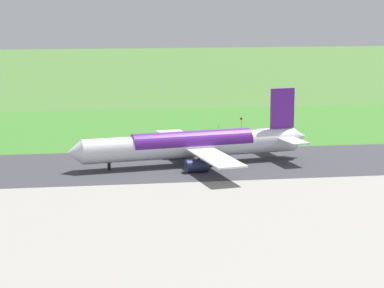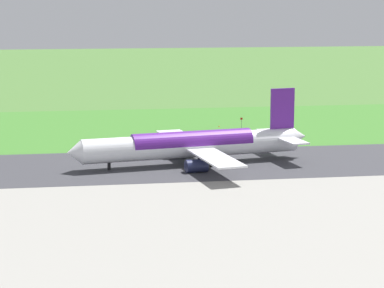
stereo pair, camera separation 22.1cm
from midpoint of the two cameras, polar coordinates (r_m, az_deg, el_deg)
ground_plane at (r=166.73m, az=-0.64°, el=-1.54°), size 800.00×800.00×0.00m
runway_asphalt at (r=166.73m, az=-0.64°, el=-1.53°), size 600.00×32.89×0.06m
apron_concrete at (r=107.95m, az=3.99°, el=-8.40°), size 440.00×110.00×0.05m
grass_verge_foreground at (r=211.64m, az=-2.37°, el=1.08°), size 600.00×80.00×0.04m
airliner_main at (r=166.23m, az=0.09°, el=-0.04°), size 53.98×44.39×15.88m
no_stopping_sign at (r=213.99m, az=3.62°, el=1.64°), size 0.60×0.10×2.96m
traffic_cone_orange at (r=215.71m, az=1.96°, el=1.33°), size 0.40×0.40×0.55m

